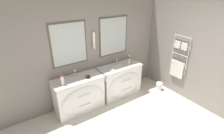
{
  "coord_description": "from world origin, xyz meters",
  "views": [
    {
      "loc": [
        -1.9,
        -1.38,
        2.79
      ],
      "look_at": [
        0.12,
        1.57,
        1.11
      ],
      "focal_mm": 28.0,
      "sensor_mm": 36.0,
      "label": 1
    }
  ],
  "objects_px": {
    "vanity_left": "(79,95)",
    "waste_bin": "(159,86)",
    "vanity_right": "(120,81)",
    "toiletry_bottle": "(62,81)",
    "flower_vase": "(129,60)",
    "amenity_bowl": "(88,77)"
  },
  "relations": [
    {
      "from": "flower_vase",
      "to": "vanity_left",
      "type": "bearing_deg",
      "value": -179.02
    },
    {
      "from": "vanity_left",
      "to": "flower_vase",
      "type": "height_order",
      "value": "flower_vase"
    },
    {
      "from": "waste_bin",
      "to": "vanity_left",
      "type": "bearing_deg",
      "value": 168.8
    },
    {
      "from": "toiletry_bottle",
      "to": "amenity_bowl",
      "type": "distance_m",
      "value": 0.59
    },
    {
      "from": "vanity_right",
      "to": "toiletry_bottle",
      "type": "height_order",
      "value": "toiletry_bottle"
    },
    {
      "from": "waste_bin",
      "to": "vanity_right",
      "type": "bearing_deg",
      "value": 157.39
    },
    {
      "from": "vanity_left",
      "to": "flower_vase",
      "type": "bearing_deg",
      "value": 0.98
    },
    {
      "from": "flower_vase",
      "to": "vanity_right",
      "type": "bearing_deg",
      "value": -175.17
    },
    {
      "from": "vanity_left",
      "to": "toiletry_bottle",
      "type": "xyz_separation_m",
      "value": [
        -0.37,
        -0.05,
        0.53
      ]
    },
    {
      "from": "vanity_left",
      "to": "flower_vase",
      "type": "relative_size",
      "value": 4.6
    },
    {
      "from": "flower_vase",
      "to": "toiletry_bottle",
      "type": "bearing_deg",
      "value": -177.58
    },
    {
      "from": "waste_bin",
      "to": "amenity_bowl",
      "type": "bearing_deg",
      "value": 169.76
    },
    {
      "from": "toiletry_bottle",
      "to": "flower_vase",
      "type": "height_order",
      "value": "flower_vase"
    },
    {
      "from": "vanity_right",
      "to": "amenity_bowl",
      "type": "height_order",
      "value": "amenity_bowl"
    },
    {
      "from": "vanity_left",
      "to": "vanity_right",
      "type": "bearing_deg",
      "value": 0.0
    },
    {
      "from": "vanity_right",
      "to": "amenity_bowl",
      "type": "xyz_separation_m",
      "value": [
        -0.99,
        -0.08,
        0.46
      ]
    },
    {
      "from": "vanity_right",
      "to": "toiletry_bottle",
      "type": "bearing_deg",
      "value": -178.05
    },
    {
      "from": "vanity_left",
      "to": "waste_bin",
      "type": "xyz_separation_m",
      "value": [
        2.3,
        -0.45,
        -0.32
      ]
    },
    {
      "from": "amenity_bowl",
      "to": "flower_vase",
      "type": "xyz_separation_m",
      "value": [
        1.29,
        0.1,
        0.07
      ]
    },
    {
      "from": "toiletry_bottle",
      "to": "flower_vase",
      "type": "xyz_separation_m",
      "value": [
        1.88,
        0.08,
        0.0
      ]
    },
    {
      "from": "vanity_left",
      "to": "waste_bin",
      "type": "distance_m",
      "value": 2.36
    },
    {
      "from": "vanity_right",
      "to": "vanity_left",
      "type": "bearing_deg",
      "value": 180.0
    }
  ]
}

